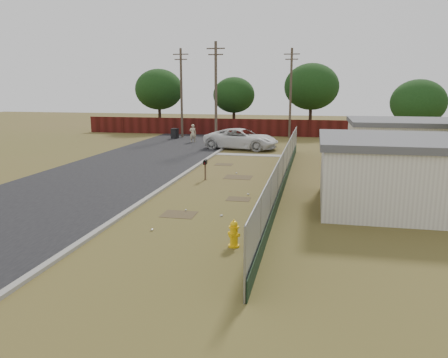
% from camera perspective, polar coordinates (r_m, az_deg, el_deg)
% --- Properties ---
extents(ground, '(120.00, 120.00, 0.00)m').
position_cam_1_polar(ground, '(22.85, -0.19, -1.25)').
color(ground, brown).
rests_on(ground, ground).
extents(street, '(15.10, 60.00, 0.12)m').
position_cam_1_polar(street, '(32.33, -8.97, 2.57)').
color(street, black).
rests_on(street, ground).
extents(chainlink_fence, '(0.10, 27.06, 2.02)m').
position_cam_1_polar(chainlink_fence, '(23.25, 7.89, 0.89)').
color(chainlink_fence, gray).
rests_on(chainlink_fence, ground).
extents(privacy_fence, '(30.00, 0.12, 1.80)m').
position_cam_1_polar(privacy_fence, '(48.14, -0.98, 6.85)').
color(privacy_fence, '#4A1210').
rests_on(privacy_fence, ground).
extents(utility_poles, '(12.60, 8.24, 9.00)m').
position_cam_1_polar(utility_poles, '(43.22, 0.78, 11.30)').
color(utility_poles, brown).
rests_on(utility_poles, ground).
extents(houses, '(9.30, 17.24, 3.10)m').
position_cam_1_polar(houses, '(25.66, 23.12, 2.80)').
color(houses, silver).
rests_on(houses, ground).
extents(horizon_trees, '(33.32, 31.94, 7.78)m').
position_cam_1_polar(horizon_trees, '(45.47, 7.18, 11.16)').
color(horizon_trees, '#301F15').
rests_on(horizon_trees, ground).
extents(fire_hydrant, '(0.49, 0.49, 0.94)m').
position_cam_1_polar(fire_hydrant, '(14.59, 1.29, -7.21)').
color(fire_hydrant, yellow).
rests_on(fire_hydrant, ground).
extents(mailbox, '(0.21, 0.51, 1.18)m').
position_cam_1_polar(mailbox, '(24.77, -2.47, 2.00)').
color(mailbox, brown).
rests_on(mailbox, ground).
extents(pickup_truck, '(6.67, 3.97, 1.74)m').
position_cam_1_polar(pickup_truck, '(37.27, 2.29, 5.27)').
color(pickup_truck, silver).
rests_on(pickup_truck, ground).
extents(pedestrian, '(0.71, 0.55, 1.74)m').
position_cam_1_polar(pedestrian, '(41.79, -4.09, 5.98)').
color(pedestrian, '#C5B690').
rests_on(pedestrian, ground).
extents(trash_bin, '(0.78, 0.85, 1.02)m').
position_cam_1_polar(trash_bin, '(45.09, -6.45, 5.94)').
color(trash_bin, black).
rests_on(trash_bin, ground).
extents(scattered_litter, '(2.77, 11.39, 0.07)m').
position_cam_1_polar(scattered_litter, '(20.22, -1.40, -2.90)').
color(scattered_litter, silver).
rests_on(scattered_litter, ground).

